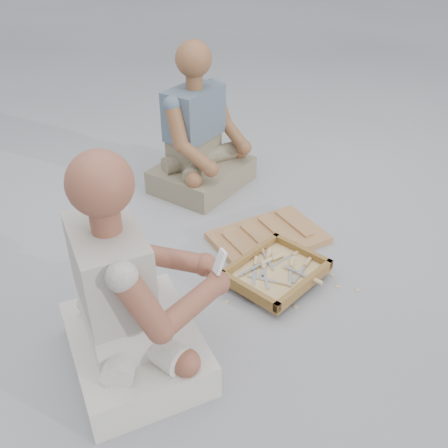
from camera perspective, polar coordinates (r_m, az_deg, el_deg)
ground at (r=2.53m, az=3.66°, el=-6.90°), size 60.00×60.00×0.00m
carved_panel at (r=2.83m, az=5.07°, el=-1.58°), size 0.65×0.47×0.04m
tool_tray at (r=2.52m, az=6.00°, el=-5.48°), size 0.52×0.45×0.06m
chisel_0 at (r=2.59m, az=5.01°, el=-3.95°), size 0.19×0.14×0.02m
chisel_1 at (r=2.56m, az=7.71°, el=-4.69°), size 0.17×0.17×0.02m
chisel_2 at (r=2.53m, az=4.52°, el=-4.96°), size 0.13×0.20×0.02m
chisel_3 at (r=2.45m, az=6.32°, el=-6.65°), size 0.14×0.19×0.02m
chisel_4 at (r=2.58m, az=5.75°, el=-3.91°), size 0.22×0.02×0.02m
chisel_5 at (r=2.55m, az=3.60°, el=-4.60°), size 0.16×0.18×0.02m
chisel_6 at (r=2.65m, az=8.08°, el=-3.42°), size 0.22×0.03×0.02m
chisel_7 at (r=2.61m, az=5.03°, el=-3.62°), size 0.18×0.16×0.02m
chisel_8 at (r=2.58m, az=9.35°, el=-4.59°), size 0.21×0.11×0.02m
chisel_9 at (r=2.48m, az=10.00°, el=-6.15°), size 0.07×0.22×0.02m
chisel_10 at (r=2.64m, az=4.44°, el=-3.06°), size 0.09×0.21×0.02m
chisel_11 at (r=2.55m, az=4.48°, el=-4.47°), size 0.22×0.03×0.02m
wood_chip_0 at (r=2.43m, az=6.46°, el=-9.05°), size 0.02×0.02×0.00m
wood_chip_1 at (r=2.50m, az=8.78°, el=-7.84°), size 0.02×0.02×0.00m
wood_chip_2 at (r=2.62m, az=0.65°, el=-5.13°), size 0.02×0.02×0.00m
wood_chip_3 at (r=2.51m, az=3.41°, el=-7.29°), size 0.02×0.02×0.00m
wood_chip_4 at (r=2.43m, az=8.18°, el=-9.35°), size 0.02×0.02×0.00m
wood_chip_5 at (r=2.52m, az=7.24°, el=-7.29°), size 0.02×0.02×0.00m
wood_chip_6 at (r=2.58m, az=15.02°, el=-7.32°), size 0.02×0.02×0.00m
wood_chip_7 at (r=2.78m, az=6.25°, el=-2.93°), size 0.02×0.02×0.00m
wood_chip_8 at (r=2.43m, az=0.32°, el=-8.88°), size 0.02×0.02×0.00m
wood_chip_9 at (r=2.58m, az=12.93°, el=-6.98°), size 0.02×0.02×0.00m
wood_chip_10 at (r=2.75m, az=9.64°, el=-3.62°), size 0.02×0.02×0.00m
wood_chip_11 at (r=2.62m, az=0.01°, el=-5.24°), size 0.02×0.02×0.00m
wood_chip_12 at (r=2.64m, az=12.27°, el=-5.74°), size 0.02×0.02×0.00m
craftsman at (r=1.97m, az=-10.87°, el=-8.78°), size 0.70×0.70×0.97m
companion at (r=3.26m, az=-2.80°, el=9.39°), size 0.73×0.66×0.95m
mobile_phone at (r=1.93m, az=-0.49°, el=-4.33°), size 0.05×0.05×0.10m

